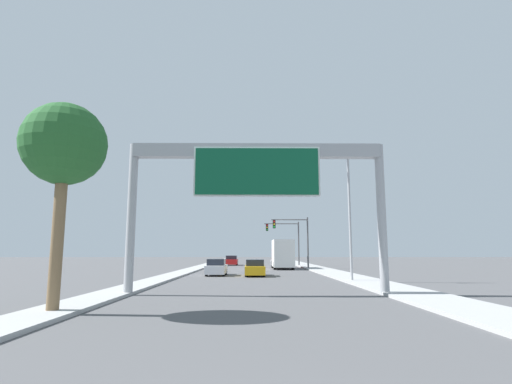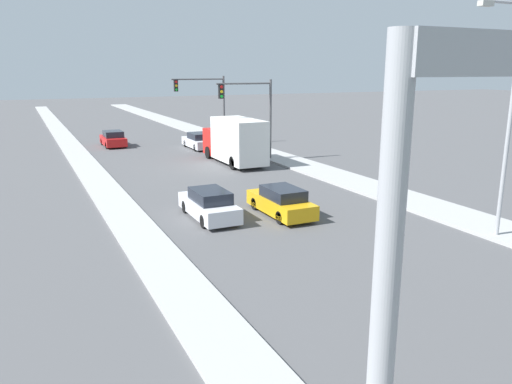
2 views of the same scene
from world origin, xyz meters
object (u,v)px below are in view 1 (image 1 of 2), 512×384
Objects in this scene: sign_gantry at (257,174)px; palm_tree_foreground at (64,147)px; car_far_center at (217,268)px; car_near_center at (255,268)px; street_lamp_right at (346,202)px; car_far_right at (278,262)px; traffic_light_mid_block at (288,236)px; truck_box_primary at (282,254)px; traffic_light_near_intersection at (296,234)px; car_far_left at (232,261)px.

sign_gantry is 1.75× the size of palm_tree_foreground.
sign_gantry is 17.84m from car_far_center.
car_near_center is 0.46× the size of street_lamp_right.
palm_tree_foreground reaches higher than car_far_right.
car_near_center is 0.69× the size of traffic_light_mid_block.
truck_box_primary is 1.23× the size of traffic_light_near_intersection.
car_near_center is 23.40m from palm_tree_foreground.
car_far_center is (-3.50, 16.62, -5.45)m from sign_gantry.
truck_box_primary reaches higher than car_far_left.
sign_gantry is at bearing 39.87° from palm_tree_foreground.
car_far_center is 14.94m from truck_box_primary.
traffic_light_mid_block is (1.61, 10.32, 2.71)m from truck_box_primary.
truck_box_primary is (3.50, 29.78, -4.35)m from sign_gantry.
traffic_light_mid_block reaches higher than car_far_center.
sign_gantry reaches higher than car_far_left.
street_lamp_right reaches higher than traffic_light_mid_block.
car_near_center is 1.00× the size of car_far_center.
palm_tree_foreground reaches higher than car_far_center.
car_far_right is at bearing 90.00° from truck_box_primary.
street_lamp_right is at bearing -81.77° from truck_box_primary.
palm_tree_foreground is at bearing -108.39° from car_near_center.
sign_gantry is at bearing -96.70° from truck_box_primary.
car_far_left is at bearing 123.88° from traffic_light_near_intersection.
traffic_light_near_intersection reaches higher than truck_box_primary.
traffic_light_mid_block is at bearing 78.22° from car_near_center.
traffic_light_mid_block is at bearing 81.15° from truck_box_primary.
traffic_light_mid_block reaches higher than truck_box_primary.
car_far_center is 0.60× the size of palm_tree_foreground.
traffic_light_near_intersection is (5.29, 14.47, 3.67)m from car_near_center.
car_far_right is 45.95m from palm_tree_foreground.
traffic_light_mid_block reaches higher than traffic_light_near_intersection.
car_far_right is at bearing 84.79° from sign_gantry.
truck_box_primary is at bearing -62.44° from car_far_left.
traffic_light_mid_block is at bearing -19.76° from car_far_left.
car_far_left reaches higher than car_far_center.
car_far_center is 16.50m from traffic_light_near_intersection.
car_near_center is at bearing -101.78° from traffic_light_mid_block.
car_near_center is 15.84m from traffic_light_near_intersection.
street_lamp_right reaches higher than traffic_light_near_intersection.
traffic_light_near_intersection reaches higher than car_far_left.
car_near_center is 27.79m from car_far_left.
traffic_light_mid_block is 31.70m from street_lamp_right.
car_near_center is at bearing -110.08° from traffic_light_near_intersection.
palm_tree_foreground is (-7.19, -21.63, 5.30)m from car_near_center.
car_far_right is at bearing -34.56° from car_far_left.
traffic_light_near_intersection reaches higher than car_far_center.
sign_gantry reaches higher than car_far_center.
truck_box_primary is at bearing 73.37° from palm_tree_foreground.
car_far_center is at bearing 141.01° from street_lamp_right.
car_near_center is 3.64m from car_far_center.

